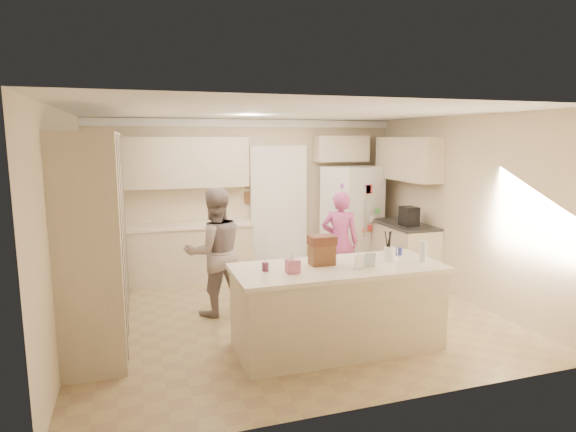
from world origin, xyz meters
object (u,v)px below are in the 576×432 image
object	(u,v)px
refrigerator	(352,218)
tissue_box	(293,266)
utensil_crock	(389,254)
dollhouse_body	(322,255)
teen_boy	(215,252)
coffee_maker	(409,216)
teen_girl	(340,241)
island_base	(337,309)

from	to	relation	value
refrigerator	tissue_box	distance (m)	3.71
utensil_crock	tissue_box	distance (m)	1.21
refrigerator	dollhouse_body	distance (m)	3.33
refrigerator	teen_boy	bearing A→B (deg)	-170.23
coffee_maker	teen_girl	size ratio (longest dim) A/B	0.20
refrigerator	tissue_box	size ratio (longest dim) A/B	12.86
island_base	tissue_box	distance (m)	0.79
refrigerator	teen_girl	size ratio (longest dim) A/B	1.19
island_base	dollhouse_body	distance (m)	0.62
utensil_crock	dollhouse_body	distance (m)	0.80
dollhouse_body	teen_boy	distance (m)	1.65
refrigerator	island_base	xyz separation A→B (m)	(-1.57, -2.95, -0.46)
dollhouse_body	teen_girl	size ratio (longest dim) A/B	0.17
refrigerator	teen_boy	size ratio (longest dim) A/B	1.09
utensil_crock	teen_boy	world-z (taller)	teen_boy
coffee_maker	teen_girl	world-z (taller)	teen_girl
coffee_maker	refrigerator	bearing A→B (deg)	114.66
coffee_maker	island_base	bearing A→B (deg)	-137.17
tissue_box	teen_girl	size ratio (longest dim) A/B	0.09
utensil_crock	teen_boy	distance (m)	2.24
island_base	teen_boy	distance (m)	1.85
utensil_crock	teen_girl	distance (m)	1.82
teen_girl	dollhouse_body	bearing A→B (deg)	87.24
coffee_maker	teen_girl	distance (m)	1.25
coffee_maker	island_base	size ratio (longest dim) A/B	0.14
dollhouse_body	teen_boy	size ratio (longest dim) A/B	0.16
coffee_maker	teen_girl	xyz separation A→B (m)	(-1.21, -0.06, -0.31)
refrigerator	teen_boy	xyz separation A→B (m)	(-2.66, -1.51, -0.07)
coffee_maker	utensil_crock	size ratio (longest dim) A/B	2.00
refrigerator	dollhouse_body	world-z (taller)	refrigerator
island_base	teen_girl	distance (m)	2.05
tissue_box	dollhouse_body	bearing A→B (deg)	26.57
refrigerator	coffee_maker	world-z (taller)	refrigerator
island_base	tissue_box	size ratio (longest dim) A/B	15.71
tissue_box	dollhouse_body	size ratio (longest dim) A/B	0.54
island_base	teen_boy	size ratio (longest dim) A/B	1.33
dollhouse_body	utensil_crock	bearing A→B (deg)	-3.58
tissue_box	coffee_maker	bearing A→B (deg)	37.57
utensil_crock	teen_boy	xyz separation A→B (m)	(-1.75, 1.39, -0.17)
refrigerator	utensil_crock	xyz separation A→B (m)	(-0.92, -2.90, 0.10)
tissue_box	teen_girl	xyz separation A→B (m)	(1.39, 1.94, -0.24)
refrigerator	teen_girl	distance (m)	1.33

